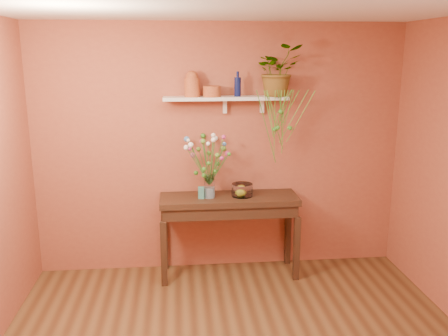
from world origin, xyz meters
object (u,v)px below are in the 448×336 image
Objects in this scene: spider_plant at (278,70)px; glass_bowl at (242,190)px; terracotta_jug at (192,84)px; glass_vase at (209,188)px; sideboard at (229,208)px; blue_bottle at (238,86)px; bouquet at (207,152)px.

spider_plant is 1.31m from glass_bowl.
terracotta_jug reaches higher than glass_vase.
sideboard is 2.77× the size of spider_plant.
glass_vase is at bearing -177.03° from glass_bowl.
blue_bottle is at bearing -0.88° from terracotta_jug.
glass_bowl is at bearing -13.08° from terracotta_jug.
glass_bowl is (0.35, 0.02, -0.04)m from glass_vase.
blue_bottle is at bearing 22.79° from glass_vase.
glass_bowl is at bearing -69.70° from blue_bottle.
glass_vase is at bearing -157.21° from blue_bottle.
blue_bottle is (0.47, -0.01, -0.02)m from terracotta_jug.
terracotta_jug is 0.49× the size of bouquet.
sideboard is 1.29m from blue_bottle.
glass_vase is 0.35m from glass_bowl.
glass_vase is at bearing -170.73° from spider_plant.
sideboard is at bearing 4.57° from glass_vase.
glass_vase is 0.45× the size of bouquet.
blue_bottle is 0.75m from bouquet.
blue_bottle is (0.10, 0.11, 1.28)m from sideboard.
bouquet is at bearing 179.89° from glass_bowl.
terracotta_jug is at bearing 139.65° from glass_vase.
spider_plant reaches higher than sideboard.
sideboard is at bearing -130.93° from blue_bottle.
terracotta_jug is 1.18× the size of glass_bowl.
terracotta_jug is 0.71m from bouquet.
bouquet is 0.56m from glass_bowl.
sideboard is 6.57× the size of glass_bowl.
sideboard is 2.74× the size of bouquet.
blue_bottle is at bearing 178.43° from spider_plant.
spider_plant is 1.12m from bouquet.
terracotta_jug is at bearing 162.12° from sideboard.
blue_bottle reaches higher than sideboard.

